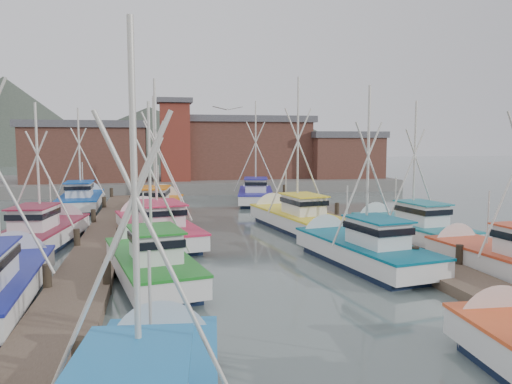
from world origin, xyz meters
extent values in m
plane|color=#4D5D59|center=(0.00, 0.00, 0.00)|extent=(260.00, 260.00, 0.00)
cube|color=#4C3B2F|center=(-7.00, 4.00, 0.20)|extent=(2.20, 46.00, 0.40)
cylinder|color=black|center=(-8.00, -2.00, 0.45)|extent=(0.30, 0.30, 1.50)
cylinder|color=black|center=(-8.00, 5.00, 0.45)|extent=(0.30, 0.30, 1.50)
cylinder|color=black|center=(-8.00, 12.00, 0.45)|extent=(0.30, 0.30, 1.50)
cylinder|color=black|center=(-8.00, 19.00, 0.45)|extent=(0.30, 0.30, 1.50)
cylinder|color=black|center=(-8.00, 26.00, 0.45)|extent=(0.30, 0.30, 1.50)
cylinder|color=black|center=(-6.00, -9.00, 0.45)|extent=(0.30, 0.30, 1.50)
cylinder|color=black|center=(-6.00, -2.00, 0.45)|extent=(0.30, 0.30, 1.50)
cylinder|color=black|center=(-6.00, 5.00, 0.45)|extent=(0.30, 0.30, 1.50)
cylinder|color=black|center=(-6.00, 12.00, 0.45)|extent=(0.30, 0.30, 1.50)
cylinder|color=black|center=(-6.00, 19.00, 0.45)|extent=(0.30, 0.30, 1.50)
cylinder|color=black|center=(-6.00, 26.00, 0.45)|extent=(0.30, 0.30, 1.50)
cube|color=#4C3B2F|center=(7.00, 4.00, 0.20)|extent=(2.20, 46.00, 0.40)
cylinder|color=black|center=(6.00, -2.00, 0.45)|extent=(0.30, 0.30, 1.50)
cylinder|color=black|center=(6.00, 5.00, 0.45)|extent=(0.30, 0.30, 1.50)
cylinder|color=black|center=(6.00, 12.00, 0.45)|extent=(0.30, 0.30, 1.50)
cylinder|color=black|center=(6.00, 19.00, 0.45)|extent=(0.30, 0.30, 1.50)
cylinder|color=black|center=(6.00, 26.00, 0.45)|extent=(0.30, 0.30, 1.50)
cylinder|color=black|center=(8.00, -2.00, 0.45)|extent=(0.30, 0.30, 1.50)
cylinder|color=black|center=(8.00, 5.00, 0.45)|extent=(0.30, 0.30, 1.50)
cylinder|color=black|center=(8.00, 12.00, 0.45)|extent=(0.30, 0.30, 1.50)
cylinder|color=black|center=(8.00, 19.00, 0.45)|extent=(0.30, 0.30, 1.50)
cylinder|color=black|center=(8.00, 26.00, 0.45)|extent=(0.30, 0.30, 1.50)
cube|color=gray|center=(0.00, 37.00, 0.60)|extent=(44.00, 16.00, 1.20)
cube|color=brown|center=(-11.00, 35.00, 3.95)|extent=(12.00, 8.00, 5.50)
cube|color=#5D5D62|center=(-11.00, 35.00, 7.05)|extent=(12.72, 8.48, 0.70)
cube|color=brown|center=(6.00, 37.00, 4.30)|extent=(14.00, 9.00, 6.20)
cube|color=#5D5D62|center=(6.00, 37.00, 7.75)|extent=(14.84, 9.54, 0.70)
cube|color=brown|center=(17.00, 34.00, 3.45)|extent=(8.00, 6.00, 4.50)
cube|color=#5D5D62|center=(17.00, 34.00, 6.05)|extent=(8.48, 6.36, 0.70)
cube|color=maroon|center=(-2.00, 33.00, 5.20)|extent=(3.00, 3.00, 8.00)
cube|color=#5D5D62|center=(-2.00, 33.00, 9.45)|extent=(3.60, 3.60, 0.50)
cone|color=#485143|center=(-40.00, 115.00, 0.00)|extent=(110.00, 110.00, 42.00)
cone|color=#485143|center=(-5.00, 130.00, 0.00)|extent=(140.00, 140.00, 30.00)
cone|color=#485143|center=(35.00, 120.00, 0.00)|extent=(90.00, 90.00, 24.00)
cone|color=white|center=(-4.13, -7.93, 0.55)|extent=(2.54, 1.38, 2.42)
cube|color=black|center=(-4.70, -12.70, 1.88)|extent=(1.96, 2.74, 0.28)
cube|color=#1F7DC3|center=(-4.70, -12.70, 2.24)|extent=(2.08, 2.90, 0.07)
cylinder|color=beige|center=(-4.61, -11.93, 4.26)|extent=(0.12, 0.12, 6.32)
cylinder|color=beige|center=(-5.10, -11.87, 3.52)|extent=(2.25, 0.35, 4.94)
cylinder|color=beige|center=(-4.12, -11.99, 3.52)|extent=(2.25, 0.35, 4.94)
cylinder|color=beige|center=(-4.43, -10.39, 2.30)|extent=(0.07, 0.07, 2.16)
cone|color=white|center=(4.54, -8.38, 0.55)|extent=(2.44, 1.26, 2.37)
cube|color=#0F1B35|center=(-4.47, -0.73, 0.05)|extent=(3.46, 7.08, 0.70)
cube|color=white|center=(-4.47, -0.73, 0.70)|extent=(3.93, 8.04, 0.80)
cube|color=#1C7F23|center=(-4.47, -0.73, 1.08)|extent=(4.02, 8.13, 0.10)
cone|color=white|center=(-5.20, 3.05, 0.55)|extent=(2.57, 1.54, 2.41)
cube|color=white|center=(-4.29, -1.63, 1.65)|extent=(1.97, 2.57, 1.10)
cube|color=black|center=(-4.29, -1.63, 1.88)|extent=(2.11, 2.81, 0.28)
cube|color=#1C7F23|center=(-4.29, -1.63, 2.24)|extent=(2.24, 2.98, 0.07)
cylinder|color=beige|center=(-4.44, -0.88, 4.02)|extent=(0.13, 0.13, 5.83)
cylinder|color=beige|center=(-4.92, -0.97, 3.33)|extent=(2.07, 0.48, 4.56)
cylinder|color=beige|center=(-3.95, -0.78, 3.33)|extent=(2.07, 0.48, 4.56)
cylinder|color=beige|center=(-4.73, 0.63, 2.30)|extent=(0.07, 0.07, 2.15)
cube|color=#0F1B35|center=(4.63, -0.09, 0.05)|extent=(3.44, 7.36, 0.70)
cube|color=white|center=(4.63, -0.09, 0.70)|extent=(3.91, 8.36, 0.80)
cube|color=#035D77|center=(4.63, -0.09, 1.08)|extent=(4.00, 8.45, 0.10)
cone|color=white|center=(3.97, 3.87, 0.55)|extent=(2.66, 1.50, 2.51)
cube|color=white|center=(4.79, -1.05, 1.65)|extent=(2.00, 2.65, 1.10)
cube|color=black|center=(4.79, -1.05, 1.88)|extent=(2.14, 2.90, 0.28)
cube|color=#035D77|center=(4.79, -1.05, 2.24)|extent=(2.27, 3.08, 0.07)
cylinder|color=beige|center=(4.66, -0.25, 4.44)|extent=(0.13, 0.13, 6.68)
cylinder|color=beige|center=(4.15, -0.34, 3.66)|extent=(2.37, 0.48, 5.22)
cylinder|color=beige|center=(5.16, -0.17, 3.66)|extent=(2.37, 0.48, 5.22)
cylinder|color=beige|center=(4.39, 1.33, 2.30)|extent=(0.08, 0.08, 2.24)
cone|color=white|center=(-9.82, 1.67, 0.55)|extent=(2.71, 1.20, 2.67)
cylinder|color=beige|center=(-9.06, -2.74, 4.26)|extent=(2.95, 0.21, 6.46)
cube|color=#0F1B35|center=(9.44, -3.28, 0.05)|extent=(2.80, 6.85, 0.70)
cube|color=white|center=(9.44, -3.28, 0.70)|extent=(3.18, 7.78, 0.80)
cube|color=#CF4322|center=(9.44, -3.28, 1.08)|extent=(3.26, 7.86, 0.10)
cone|color=white|center=(9.10, 0.50, 0.55)|extent=(2.49, 1.31, 2.40)
cylinder|color=beige|center=(8.95, -3.48, 3.82)|extent=(2.53, 0.31, 5.56)
cylinder|color=beige|center=(9.32, -1.92, 2.30)|extent=(0.07, 0.07, 2.22)
cube|color=#0F1B35|center=(-4.19, 7.24, 0.05)|extent=(4.28, 8.75, 0.70)
cube|color=white|center=(-4.19, 7.24, 0.70)|extent=(4.86, 9.94, 0.80)
cube|color=#D1254B|center=(-4.19, 7.24, 1.08)|extent=(4.97, 10.05, 0.10)
cone|color=white|center=(-5.10, 11.92, 0.55)|extent=(3.13, 1.65, 2.98)
cube|color=white|center=(-3.97, 6.12, 1.65)|extent=(2.43, 3.17, 1.10)
cube|color=black|center=(-3.97, 6.12, 1.88)|extent=(2.61, 3.48, 0.28)
cube|color=#D1254B|center=(-3.97, 6.12, 2.24)|extent=(2.77, 3.69, 0.07)
cylinder|color=beige|center=(-4.15, 7.05, 4.90)|extent=(0.16, 0.16, 7.59)
cylinder|color=beige|center=(-4.75, 6.94, 4.00)|extent=(2.69, 0.62, 5.94)
cylinder|color=beige|center=(-3.55, 7.17, 4.00)|extent=(2.69, 0.62, 5.94)
cylinder|color=beige|center=(-4.52, 8.92, 2.30)|extent=(0.09, 0.09, 2.66)
cube|color=#0F1B35|center=(4.25, 9.15, 0.05)|extent=(3.62, 7.87, 0.70)
cube|color=white|center=(4.25, 9.15, 0.70)|extent=(4.12, 8.95, 0.80)
cube|color=yellow|center=(4.25, 9.15, 1.08)|extent=(4.22, 9.05, 0.10)
cone|color=white|center=(3.57, 13.40, 0.55)|extent=(2.83, 1.51, 2.69)
cube|color=white|center=(4.41, 8.13, 1.65)|extent=(2.12, 2.82, 1.10)
cube|color=black|center=(4.41, 8.13, 1.88)|extent=(2.27, 3.10, 0.28)
cube|color=yellow|center=(4.41, 8.13, 2.24)|extent=(2.41, 3.29, 0.07)
cylinder|color=beige|center=(4.28, 8.98, 5.16)|extent=(0.14, 0.14, 8.13)
cylinder|color=beige|center=(3.73, 8.89, 4.21)|extent=(2.87, 0.54, 6.35)
cylinder|color=beige|center=(4.82, 9.07, 4.21)|extent=(2.87, 0.54, 6.35)
cylinder|color=beige|center=(4.01, 10.68, 2.30)|extent=(0.08, 0.08, 2.40)
cube|color=#0F1B35|center=(-9.98, 6.94, 0.05)|extent=(3.29, 7.43, 0.70)
cube|color=white|center=(-9.98, 6.94, 0.70)|extent=(3.73, 8.45, 0.80)
cube|color=maroon|center=(-9.98, 6.94, 1.08)|extent=(3.82, 8.54, 0.10)
cone|color=white|center=(-9.42, 10.98, 0.55)|extent=(2.67, 1.43, 2.55)
cube|color=white|center=(-10.11, 5.97, 1.65)|extent=(1.96, 2.65, 1.10)
cube|color=black|center=(-10.11, 5.97, 1.88)|extent=(2.10, 2.91, 0.28)
cube|color=maroon|center=(-10.11, 5.97, 2.24)|extent=(2.23, 3.08, 0.07)
cylinder|color=beige|center=(-10.00, 6.78, 4.23)|extent=(0.14, 0.14, 6.26)
cylinder|color=beige|center=(-10.56, 6.86, 3.49)|extent=(2.24, 0.40, 4.90)
cylinder|color=beige|center=(-9.44, 6.70, 3.49)|extent=(2.24, 0.40, 4.90)
cylinder|color=beige|center=(-9.78, 8.40, 2.30)|extent=(0.08, 0.08, 2.45)
cube|color=#0F1B35|center=(9.27, 4.30, 0.05)|extent=(3.25, 7.09, 0.70)
cube|color=white|center=(9.27, 4.30, 0.70)|extent=(3.69, 8.06, 0.80)
cube|color=#16747F|center=(9.27, 4.30, 1.08)|extent=(3.78, 8.15, 0.10)
cone|color=white|center=(8.68, 8.14, 0.55)|extent=(2.59, 1.46, 2.45)
cube|color=white|center=(9.41, 3.38, 1.65)|extent=(1.92, 2.54, 1.10)
cube|color=black|center=(9.41, 3.38, 1.88)|extent=(2.05, 2.79, 0.28)
cube|color=#16747F|center=(9.41, 3.38, 2.24)|extent=(2.18, 2.96, 0.07)
cylinder|color=beige|center=(9.29, 4.14, 4.32)|extent=(0.13, 0.13, 6.43)
cylinder|color=beige|center=(8.77, 4.07, 3.56)|extent=(2.29, 0.43, 5.03)
cylinder|color=beige|center=(9.80, 4.22, 3.56)|extent=(2.29, 0.43, 5.03)
cylinder|color=beige|center=(9.06, 5.68, 2.30)|extent=(0.08, 0.08, 2.27)
cube|color=#0F1B35|center=(-4.18, 15.78, 0.05)|extent=(3.84, 8.55, 0.70)
cube|color=white|center=(-4.18, 15.78, 0.70)|extent=(4.36, 9.71, 0.80)
cube|color=orange|center=(-4.18, 15.78, 1.08)|extent=(4.47, 9.82, 0.10)
cone|color=white|center=(-3.51, 20.42, 0.55)|extent=(3.06, 1.51, 2.93)
cube|color=white|center=(-4.34, 14.67, 1.65)|extent=(2.28, 3.05, 1.10)
cube|color=black|center=(-4.34, 14.67, 1.88)|extent=(2.44, 3.35, 0.28)
cube|color=orange|center=(-4.34, 14.67, 2.24)|extent=(2.58, 3.55, 0.07)
cylinder|color=beige|center=(-4.21, 15.60, 4.81)|extent=(0.15, 0.15, 7.41)
cylinder|color=beige|center=(-4.80, 15.68, 3.94)|extent=(2.64, 0.48, 5.80)
cylinder|color=beige|center=(-3.62, 15.51, 3.94)|extent=(2.64, 0.48, 5.80)
cylinder|color=beige|center=(-3.94, 17.45, 2.30)|extent=(0.09, 0.09, 2.62)
cube|color=#0F1B35|center=(4.41, 22.24, 0.05)|extent=(3.88, 7.83, 0.70)
cube|color=white|center=(4.41, 22.24, 0.70)|extent=(4.41, 8.90, 0.80)
cube|color=navy|center=(4.41, 22.24, 1.08)|extent=(4.51, 9.00, 0.10)
cone|color=white|center=(5.26, 26.41, 0.55)|extent=(2.83, 1.61, 2.66)
cube|color=white|center=(4.21, 21.23, 1.65)|extent=(2.19, 2.85, 1.10)
cube|color=black|center=(4.21, 21.23, 1.88)|extent=(2.35, 3.12, 0.28)
cube|color=navy|center=(4.21, 21.23, 2.24)|extent=(2.49, 3.31, 0.07)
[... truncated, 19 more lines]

